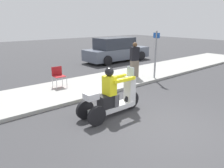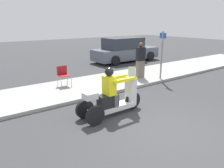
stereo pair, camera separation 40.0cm
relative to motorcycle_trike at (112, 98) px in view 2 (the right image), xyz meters
name	(u,v)px [view 2 (the right image)]	position (x,y,z in m)	size (l,w,h in m)	color
ground_plane	(165,132)	(0.46, -1.67, -0.54)	(60.00, 60.00, 0.00)	#38383A
sidewalk_strip	(79,88)	(0.46, 2.93, -0.48)	(28.00, 2.80, 0.12)	#9E9E99
motorcycle_trike	(112,98)	(0.00, 0.00, 0.00)	(2.18, 0.67, 1.48)	black
spectator_near_curb	(140,61)	(3.56, 2.53, 0.39)	(0.44, 0.32, 1.67)	#726656
folding_chair_curbside	(63,74)	(0.00, 3.45, 0.09)	(0.49, 0.49, 0.82)	#A5A8AD
parked_car_lot_left	(125,50)	(6.26, 6.92, 0.24)	(4.88, 1.94, 1.66)	slate
street_sign	(162,53)	(4.18, 1.78, 0.78)	(0.08, 0.36, 2.20)	gray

